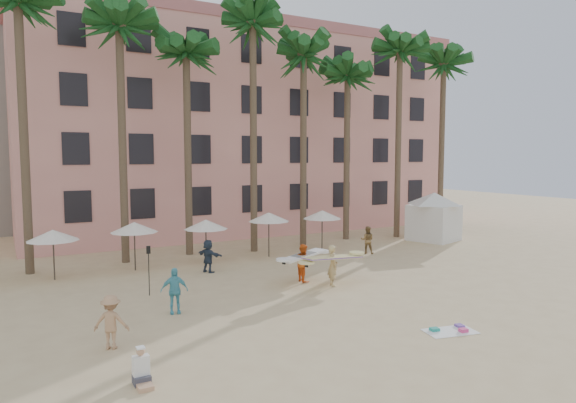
# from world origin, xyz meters

# --- Properties ---
(ground) EXTENTS (120.00, 120.00, 0.00)m
(ground) POSITION_xyz_m (0.00, 0.00, 0.00)
(ground) COLOR #D1B789
(ground) RESTS_ON ground
(pink_hotel) EXTENTS (35.00, 14.00, 16.00)m
(pink_hotel) POSITION_xyz_m (7.00, 26.00, 8.00)
(pink_hotel) COLOR #F19F93
(pink_hotel) RESTS_ON ground
(palm_row) EXTENTS (44.40, 5.40, 16.30)m
(palm_row) POSITION_xyz_m (0.51, 15.00, 12.97)
(palm_row) COLOR brown
(palm_row) RESTS_ON ground
(umbrella_row) EXTENTS (22.50, 2.70, 2.73)m
(umbrella_row) POSITION_xyz_m (-3.00, 12.50, 2.33)
(umbrella_row) COLOR #332B23
(umbrella_row) RESTS_ON ground
(cabana) EXTENTS (5.59, 5.59, 3.50)m
(cabana) POSITION_xyz_m (16.26, 11.94, 2.07)
(cabana) COLOR silver
(cabana) RESTS_ON ground
(beach_towel) EXTENTS (1.97, 1.37, 0.14)m
(beach_towel) POSITION_xyz_m (2.51, -2.63, 0.03)
(beach_towel) COLOR white
(beach_towel) RESTS_ON ground
(carrier_yellow) EXTENTS (3.49, 1.43, 1.96)m
(carrier_yellow) POSITION_xyz_m (2.43, 4.66, 1.09)
(carrier_yellow) COLOR tan
(carrier_yellow) RESTS_ON ground
(carrier_white) EXTENTS (2.91, 1.60, 1.85)m
(carrier_white) POSITION_xyz_m (1.67, 6.08, 0.98)
(carrier_white) COLOR #E05A17
(carrier_white) RESTS_ON ground
(beachgoers) EXTENTS (18.30, 10.08, 1.82)m
(beachgoers) POSITION_xyz_m (-2.01, 6.66, 0.88)
(beachgoers) COLOR #2C3A4D
(beachgoers) RESTS_ON ground
(paddle) EXTENTS (0.18, 0.04, 2.23)m
(paddle) POSITION_xyz_m (-5.60, 7.22, 1.41)
(paddle) COLOR black
(paddle) RESTS_ON ground
(seated_man) EXTENTS (0.45, 0.78, 1.02)m
(seated_man) POSITION_xyz_m (-8.02, -1.54, 0.35)
(seated_man) COLOR #3F3F4C
(seated_man) RESTS_ON ground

